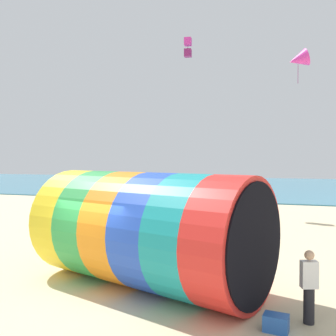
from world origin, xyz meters
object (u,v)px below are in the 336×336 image
giant_inflatable_tube (147,230)px  kite_magenta_delta (298,60)px  kite_magenta_box (188,47)px  kite_handler (309,286)px  cooler_box (276,323)px

giant_inflatable_tube → kite_magenta_delta: size_ratio=3.32×
kite_magenta_delta → kite_magenta_box: size_ratio=1.54×
kite_handler → cooler_box: bearing=-137.8°
kite_magenta_delta → kite_magenta_box: (-7.49, 0.84, 1.69)m
giant_inflatable_tube → kite_magenta_box: (-3.09, 16.24, 10.05)m
kite_handler → kite_magenta_box: size_ratio=1.15×
kite_magenta_box → kite_magenta_delta: bearing=-6.4°
kite_handler → kite_magenta_delta: 18.94m
kite_magenta_box → giant_inflatable_tube: bearing=-79.2°
kite_magenta_box → cooler_box: kite_magenta_box is taller
kite_magenta_delta → kite_magenta_box: kite_magenta_box is taller
giant_inflatable_tube → kite_magenta_delta: 18.08m
giant_inflatable_tube → kite_magenta_delta: bearing=74.0°
giant_inflatable_tube → kite_magenta_delta: (4.41, 15.41, 8.37)m
giant_inflatable_tube → kite_handler: size_ratio=4.46×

